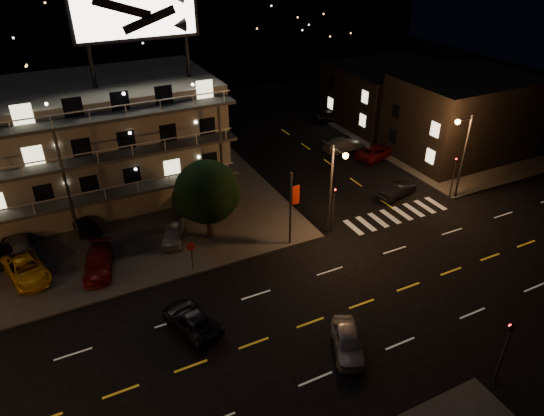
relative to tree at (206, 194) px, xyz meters
name	(u,v)px	position (x,y,z in m)	size (l,w,h in m)	color
ground	(283,333)	(0.40, -12.17, -4.07)	(140.00, 140.00, 0.00)	black
curb_nw	(24,230)	(-13.60, 7.83, -4.00)	(44.00, 24.00, 0.15)	#373735
curb_ne	(430,140)	(30.40, 7.83, -4.00)	(16.00, 24.00, 0.15)	#373735
motel	(56,147)	(-9.54, 11.71, 1.27)	(28.00, 13.80, 18.10)	gray
side_bldg_front	(462,117)	(30.39, 3.83, 0.18)	(14.06, 10.00, 8.50)	black
side_bldg_back	(390,93)	(30.39, 15.83, -0.57)	(14.06, 12.00, 7.00)	black
hill_backdrop	(46,3)	(-5.54, 56.61, 7.48)	(120.00, 25.00, 24.00)	black
streetlight_nc	(334,183)	(8.90, -4.23, 0.89)	(0.44, 1.92, 8.00)	#2D2D30
streetlight_ne	(462,149)	(22.54, -3.87, 0.89)	(1.92, 0.44, 8.00)	#2D2D30
signal_nw	(333,205)	(9.40, -3.67, -1.51)	(0.20, 0.27, 4.60)	#2D2D30
signal_sw	(505,347)	(9.40, -20.67, -1.51)	(0.20, 0.27, 4.60)	#2D2D30
signal_ne	(454,173)	(22.40, -3.67, -1.51)	(0.27, 0.20, 4.60)	#2D2D30
banner_north	(292,207)	(5.49, -3.77, -0.65)	(0.83, 0.16, 6.40)	#2D2D30
stop_sign	(191,251)	(-2.60, -3.60, -2.36)	(0.91, 0.11, 2.61)	#2D2D30
tree	(206,194)	(0.00, 0.00, 0.00)	(5.24, 5.05, 6.60)	black
lot_car_2	(26,269)	(-13.55, 0.75, -3.22)	(2.33, 5.05, 1.40)	yellow
lot_car_3	(98,263)	(-8.80, -0.73, -3.24)	(1.92, 4.72, 1.37)	#620E0E
lot_car_4	(173,233)	(-2.80, 0.72, -3.25)	(1.58, 3.94, 1.34)	gray
lot_car_6	(10,250)	(-14.51, 4.02, -3.28)	(2.13, 4.62, 1.28)	black
lot_car_7	(17,244)	(-14.00, 4.51, -3.26)	(1.87, 4.60, 1.33)	gray
lot_car_8	(84,224)	(-8.96, 5.33, -3.27)	(1.54, 3.82, 1.30)	black
lot_car_9	(186,201)	(-0.22, 5.33, -3.27)	(1.39, 3.99, 1.31)	#620E0E
side_car_0	(397,190)	(18.14, -1.27, -3.38)	(1.46, 4.18, 1.38)	black
side_car_1	(376,152)	(21.68, 6.77, -3.37)	(2.33, 5.05, 1.40)	#620E0E
side_car_2	(343,144)	(19.65, 10.08, -3.36)	(2.00, 4.93, 1.43)	gray
side_car_3	(331,115)	(23.54, 18.68, -3.30)	(1.82, 4.54, 1.55)	black
road_car_east	(348,342)	(3.19, -15.15, -3.38)	(1.64, 4.07, 1.39)	gray
road_car_west	(191,320)	(-4.55, -9.18, -3.43)	(2.14, 4.64, 1.29)	black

